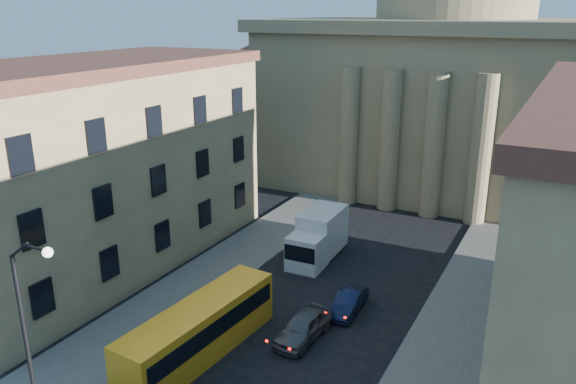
{
  "coord_description": "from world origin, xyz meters",
  "views": [
    {
      "loc": [
        12.97,
        -5.84,
        17.88
      ],
      "look_at": [
        -0.32,
        19.53,
        8.57
      ],
      "focal_mm": 35.0,
      "sensor_mm": 36.0,
      "label": 1
    }
  ],
  "objects": [
    {
      "name": "box_truck",
      "position": [
        -3.12,
        29.68,
        1.66
      ],
      "size": [
        2.68,
        6.46,
        3.51
      ],
      "rotation": [
        0.0,
        0.0,
        0.03
      ],
      "color": "silver",
      "rests_on": "ground"
    },
    {
      "name": "car_right_distant",
      "position": [
        1.94,
        23.31,
        0.66
      ],
      "size": [
        1.55,
        4.05,
        1.32
      ],
      "primitive_type": "imported",
      "rotation": [
        0.0,
        0.0,
        0.04
      ],
      "color": "black",
      "rests_on": "ground"
    },
    {
      "name": "city_bus",
      "position": [
        -3.46,
        15.28,
        1.59
      ],
      "size": [
        3.2,
        10.68,
        2.97
      ],
      "rotation": [
        0.0,
        0.0,
        -0.08
      ],
      "color": "orange",
      "rests_on": "ground"
    },
    {
      "name": "building_left",
      "position": [
        -17.0,
        22.0,
        7.42
      ],
      "size": [
        11.6,
        26.6,
        14.7
      ],
      "color": "tan",
      "rests_on": "ground"
    },
    {
      "name": "sidewalk_left",
      "position": [
        -8.5,
        18.0,
        0.07
      ],
      "size": [
        5.0,
        60.0,
        0.15
      ],
      "primitive_type": "cube",
      "color": "#57544F",
      "rests_on": "ground"
    },
    {
      "name": "church",
      "position": [
        0.0,
        55.47,
        11.88
      ],
      "size": [
        68.02,
        28.76,
        36.6
      ],
      "color": "olive",
      "rests_on": "ground"
    },
    {
      "name": "car_right_far",
      "position": [
        0.8,
        19.27,
        0.77
      ],
      "size": [
        2.1,
        4.65,
        1.55
      ],
      "primitive_type": "imported",
      "rotation": [
        0.0,
        0.0,
        -0.06
      ],
      "color": "#4C4C51",
      "rests_on": "ground"
    },
    {
      "name": "street_lamp",
      "position": [
        -6.97,
        8.0,
        5.29
      ],
      "size": [
        2.62,
        0.44,
        8.83
      ],
      "color": "black",
      "rests_on": "ground"
    }
  ]
}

